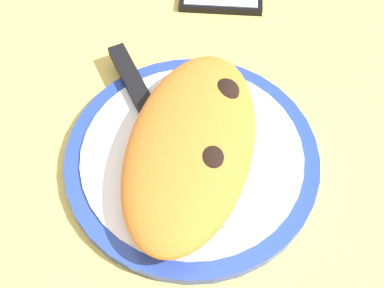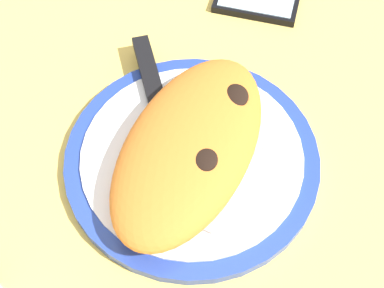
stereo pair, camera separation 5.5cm
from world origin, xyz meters
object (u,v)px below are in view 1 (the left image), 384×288
plate (192,158)px  knife (140,96)px  fork (247,152)px  calzone (195,147)px

plate → knife: size_ratio=1.46×
plate → fork: (1.60, -5.72, 1.06)cm
calzone → fork: (2.21, -5.22, -2.31)cm
calzone → knife: calzone is taller
knife → plate: bearing=-127.8°
fork → knife: knife is taller
fork → knife: (4.22, 13.21, 0.30)cm
calzone → knife: size_ratio=1.32×
plate → knife: (5.82, 7.50, 1.36)cm
fork → knife: 13.87cm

